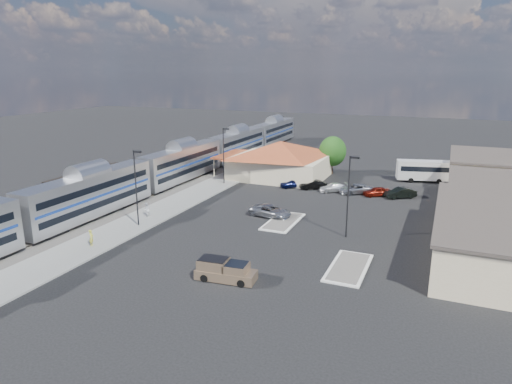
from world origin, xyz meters
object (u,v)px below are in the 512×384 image
at_px(station_depot, 280,159).
at_px(pickup_truck, 226,271).
at_px(coach_bus, 431,170).
at_px(suv, 270,211).

distance_m(station_depot, pickup_truck, 39.76).
bearing_deg(coach_bus, station_depot, 91.84).
xyz_separation_m(pickup_truck, coach_bus, (14.52, 45.12, 1.13)).
bearing_deg(suv, station_depot, 26.82).
distance_m(suv, coach_bus, 32.28).
xyz_separation_m(station_depot, suv, (6.38, -20.62, -2.39)).
bearing_deg(pickup_truck, coach_bus, -23.28).
xyz_separation_m(pickup_truck, suv, (-2.90, 17.98, -0.11)).
bearing_deg(pickup_truck, suv, 3.71).
distance_m(station_depot, coach_bus, 24.70).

